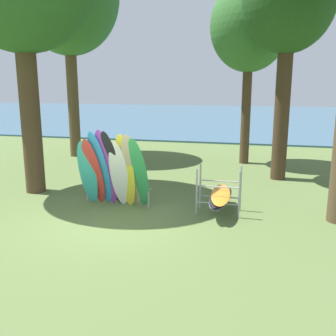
% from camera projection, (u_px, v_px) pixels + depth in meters
% --- Properties ---
extents(ground_plane, '(80.00, 80.00, 0.00)m').
position_uv_depth(ground_plane, '(109.00, 220.00, 9.73)').
color(ground_plane, '#566B38').
extents(lake_water, '(80.00, 36.00, 0.10)m').
position_uv_depth(lake_water, '(225.00, 116.00, 39.17)').
color(lake_water, '#38607A').
rests_on(lake_water, ground).
extents(tree_mid_behind, '(3.21, 3.21, 7.53)m').
position_uv_depth(tree_mid_behind, '(250.00, 27.00, 15.43)').
color(tree_mid_behind, '#4C3823').
rests_on(tree_mid_behind, ground).
extents(tree_far_left_back, '(3.10, 3.10, 7.94)m').
position_uv_depth(tree_far_left_back, '(289.00, 3.00, 12.61)').
color(tree_far_left_back, '#42301E').
rests_on(tree_far_left_back, ground).
extents(leaning_board_pile, '(2.11, 0.89, 2.23)m').
position_uv_depth(leaning_board_pile, '(113.00, 171.00, 10.52)').
color(leaning_board_pile, '#38B2AD').
rests_on(leaning_board_pile, ground).
extents(board_storage_rack, '(1.15, 2.13, 1.25)m').
position_uv_depth(board_storage_rack, '(220.00, 196.00, 10.18)').
color(board_storage_rack, '#9EA0A5').
rests_on(board_storage_rack, ground).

